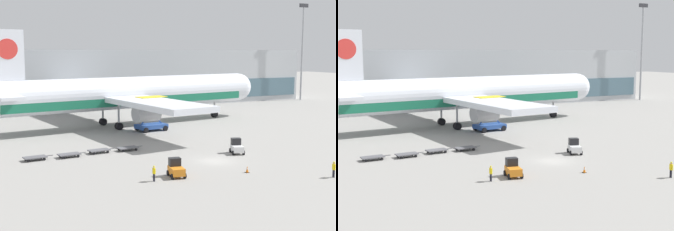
# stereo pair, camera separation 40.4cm
# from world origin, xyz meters

# --- Properties ---
(ground_plane) EXTENTS (400.00, 400.00, 0.00)m
(ground_plane) POSITION_xyz_m (0.00, 0.00, 0.00)
(ground_plane) COLOR gray
(terminal_building) EXTENTS (90.00, 18.20, 14.00)m
(terminal_building) POSITION_xyz_m (17.12, 64.70, 6.99)
(terminal_building) COLOR #B2B7BC
(terminal_building) RESTS_ON ground_plane
(light_mast) EXTENTS (2.80, 0.50, 26.75)m
(light_mast) POSITION_xyz_m (61.78, 53.48, 15.26)
(light_mast) COLOR #9EA0A5
(light_mast) RESTS_ON ground_plane
(airplane_main) EXTENTS (57.95, 48.62, 17.00)m
(airplane_main) POSITION_xyz_m (0.35, 31.09, 5.84)
(airplane_main) COLOR silver
(airplane_main) RESTS_ON ground_plane
(scissor_lift_loader) EXTENTS (5.53, 3.92, 5.91)m
(scissor_lift_loader) POSITION_xyz_m (2.12, 24.22, 2.22)
(scissor_lift_loader) COLOR #284C99
(scissor_lift_loader) RESTS_ON ground_plane
(baggage_tug_foreground) EXTENTS (2.01, 2.66, 2.00)m
(baggage_tug_foreground) POSITION_xyz_m (-7.76, -4.37, 0.88)
(baggage_tug_foreground) COLOR orange
(baggage_tug_foreground) RESTS_ON ground_plane
(baggage_tug_mid) EXTENTS (2.30, 2.77, 2.00)m
(baggage_tug_mid) POSITION_xyz_m (4.92, 2.49, 0.88)
(baggage_tug_mid) COLOR silver
(baggage_tug_mid) RESTS_ON ground_plane
(baggage_dolly_lead) EXTENTS (3.76, 1.75, 0.48)m
(baggage_dolly_lead) POSITION_xyz_m (-20.12, 10.25, 0.39)
(baggage_dolly_lead) COLOR #56565B
(baggage_dolly_lead) RESTS_ON ground_plane
(baggage_dolly_second) EXTENTS (3.76, 1.75, 0.48)m
(baggage_dolly_second) POSITION_xyz_m (-15.84, 10.06, 0.39)
(baggage_dolly_second) COLOR #56565B
(baggage_dolly_second) RESTS_ON ground_plane
(baggage_dolly_third) EXTENTS (3.76, 1.75, 0.48)m
(baggage_dolly_third) POSITION_xyz_m (-11.59, 10.80, 0.39)
(baggage_dolly_third) COLOR #56565B
(baggage_dolly_third) RESTS_ON ground_plane
(baggage_dolly_trail) EXTENTS (3.76, 1.75, 0.48)m
(baggage_dolly_trail) POSITION_xyz_m (-7.55, 10.63, 0.39)
(baggage_dolly_trail) COLOR #56565B
(baggage_dolly_trail) RESTS_ON ground_plane
(ground_crew_near) EXTENTS (0.30, 0.56, 1.77)m
(ground_crew_near) POSITION_xyz_m (7.46, -12.21, 1.05)
(ground_crew_near) COLOR black
(ground_crew_near) RESTS_ON ground_plane
(ground_crew_far) EXTENTS (0.23, 0.57, 1.70)m
(ground_crew_far) POSITION_xyz_m (-10.68, -5.01, 0.99)
(ground_crew_far) COLOR black
(ground_crew_far) RESTS_ON ground_plane
(traffic_cone_near) EXTENTS (0.40, 0.40, 0.75)m
(traffic_cone_near) POSITION_xyz_m (0.23, -6.42, 0.37)
(traffic_cone_near) COLOR black
(traffic_cone_near) RESTS_ON ground_plane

